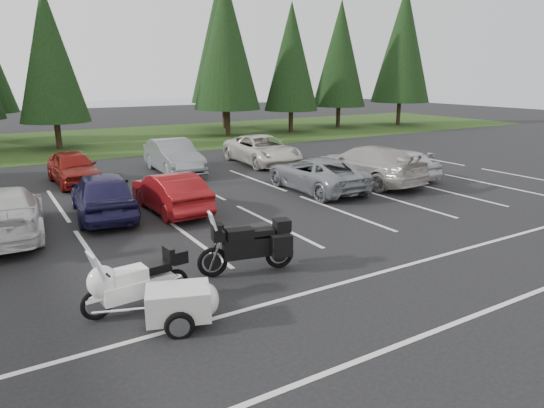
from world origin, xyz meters
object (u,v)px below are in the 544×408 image
(car_near_7, at_px, (366,164))
(car_far_2, at_px, (73,168))
(adventure_motorcycle, at_px, (247,241))
(car_near_8, at_px, (398,163))
(touring_motorcycle, at_px, (136,276))
(car_near_6, at_px, (316,174))
(car_far_4, at_px, (262,150))
(car_far_3, at_px, (173,156))
(car_near_5, at_px, (170,192))
(cargo_trailer, at_px, (179,307))
(car_near_3, at_px, (4,212))
(car_near_4, at_px, (103,194))

(car_near_7, distance_m, car_far_2, 12.35)
(car_near_7, xyz_separation_m, adventure_motorcycle, (-8.97, -5.96, -0.01))
(car_near_8, height_order, touring_motorcycle, touring_motorcycle)
(car_near_6, distance_m, adventure_motorcycle, 8.64)
(car_near_7, xyz_separation_m, car_far_4, (-1.50, 6.20, -0.07))
(car_far_2, distance_m, car_far_3, 4.47)
(car_near_7, bearing_deg, car_near_6, -4.09)
(car_near_5, relative_size, cargo_trailer, 2.44)
(car_near_6, xyz_separation_m, cargo_trailer, (-8.58, -7.44, -0.28))
(car_near_8, bearing_deg, car_far_2, -27.37)
(car_near_6, relative_size, car_far_4, 0.92)
(car_near_5, bearing_deg, cargo_trailer, 69.25)
(car_near_6, bearing_deg, car_near_7, -177.49)
(car_near_8, relative_size, car_far_2, 0.95)
(cargo_trailer, xyz_separation_m, adventure_motorcycle, (2.26, 1.56, 0.40))
(car_near_8, xyz_separation_m, adventure_motorcycle, (-10.96, -6.01, 0.11))
(car_far_3, bearing_deg, car_near_8, -35.40)
(car_near_3, xyz_separation_m, cargo_trailer, (2.38, -7.40, -0.33))
(car_far_2, height_order, car_far_3, car_far_3)
(car_near_7, distance_m, car_far_4, 6.38)
(car_far_2, bearing_deg, car_near_4, -92.81)
(car_near_7, distance_m, car_far_3, 8.90)
(adventure_motorcycle, bearing_deg, car_near_5, 99.11)
(car_far_2, bearing_deg, car_near_6, -40.24)
(car_near_5, bearing_deg, car_near_8, 178.53)
(car_near_8, xyz_separation_m, touring_motorcycle, (-13.65, -6.47, 0.01))
(adventure_motorcycle, bearing_deg, car_far_2, 110.00)
(car_near_6, xyz_separation_m, car_far_3, (-3.58, 6.44, 0.10))
(car_near_8, relative_size, cargo_trailer, 2.36)
(car_near_6, bearing_deg, cargo_trailer, 41.77)
(car_far_2, bearing_deg, touring_motorcycle, -96.80)
(car_near_3, bearing_deg, car_near_7, -174.09)
(car_near_4, distance_m, car_far_4, 10.83)
(touring_motorcycle, bearing_deg, car_far_2, 80.10)
(car_near_3, relative_size, car_near_6, 1.03)
(car_near_5, bearing_deg, car_near_7, 178.30)
(car_near_7, xyz_separation_m, car_near_8, (1.98, 0.05, -0.12))
(car_near_4, distance_m, car_near_7, 10.75)
(car_near_7, relative_size, car_far_3, 1.17)
(car_near_8, relative_size, car_far_4, 0.75)
(car_near_7, relative_size, car_near_8, 1.39)
(car_near_8, relative_size, car_far_3, 0.84)
(car_near_3, xyz_separation_m, car_near_8, (15.60, 0.17, -0.05))
(car_near_5, height_order, cargo_trailer, car_near_5)
(car_near_4, distance_m, car_near_8, 12.73)
(car_far_4, distance_m, adventure_motorcycle, 14.27)
(car_near_4, bearing_deg, car_near_3, 18.69)
(touring_motorcycle, bearing_deg, cargo_trailer, -73.77)
(car_near_3, distance_m, car_far_2, 6.94)
(car_near_6, bearing_deg, car_near_5, 0.43)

